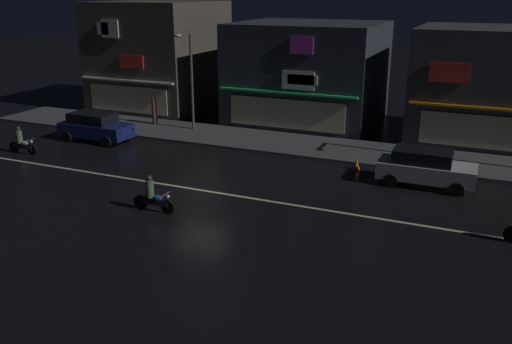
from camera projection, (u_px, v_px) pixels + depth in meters
The scene contains 13 objects.
ground_plane at pixel (201, 190), 24.13m from camera, with size 140.00×140.00×0.00m, color black.
lane_divider_stripe at pixel (201, 190), 24.13m from camera, with size 36.98×0.16×0.01m, color beige.
sidewalk_far at pixel (272, 142), 31.56m from camera, with size 38.92×4.33×0.14m, color #424447.
storefront_left_block at pixel (498, 85), 31.22m from camera, with size 9.29×7.57×6.51m.
storefront_center_block at pixel (160, 55), 40.33m from camera, with size 7.88×8.65×7.72m.
storefront_right_block at pixel (309, 73), 36.10m from camera, with size 9.29×8.64×6.50m.
streetlamp_west at pixel (189, 72), 32.86m from camera, with size 0.44×1.64×6.03m.
pedestrian_on_sidewalk at pixel (154, 111), 35.24m from camera, with size 0.34×0.34×1.83m.
parked_car_near_kerb at pixel (425, 167), 24.50m from camera, with size 4.30×1.98×1.67m.
parked_car_trailing at pixel (95, 126), 31.77m from camera, with size 4.30×1.98×1.67m.
motorcycle_lead at pixel (152, 197), 21.65m from camera, with size 1.90×0.60×1.52m.
motorcycle_following at pixel (21, 142), 29.33m from camera, with size 1.90×0.60×1.52m.
traffic_cone at pixel (356, 164), 26.88m from camera, with size 0.36×0.36×0.55m, color orange.
Camera 1 is at (11.29, -19.73, 8.51)m, focal length 37.91 mm.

